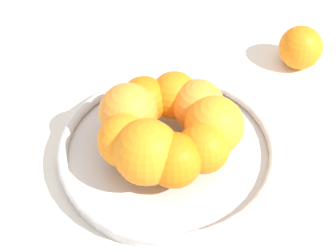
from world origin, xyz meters
TOP-DOWN VIEW (x-y plane):
  - ground_plane at (0.00, 0.00)m, footprint 4.00×4.00m
  - fruit_bowl at (0.00, 0.00)m, footprint 0.30×0.30m
  - orange_pile at (-0.00, -0.00)m, footprint 0.19×0.19m
  - stray_orange at (0.15, 0.25)m, footprint 0.07×0.07m

SIDE VIEW (x-z plane):
  - ground_plane at x=0.00m, z-range 0.00..0.00m
  - fruit_bowl at x=0.00m, z-range 0.00..0.03m
  - stray_orange at x=0.15m, z-range 0.00..0.07m
  - orange_pile at x=0.00m, z-range 0.02..0.11m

